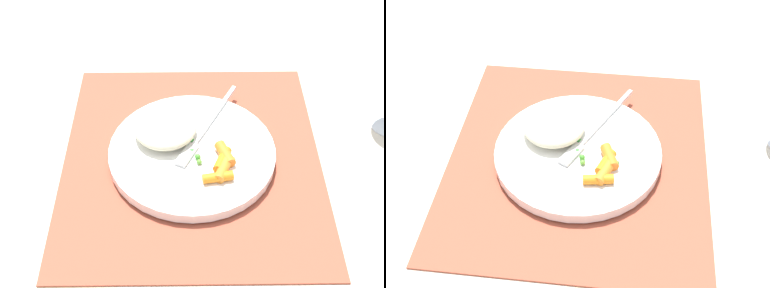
{
  "view_description": "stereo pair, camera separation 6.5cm",
  "coord_description": "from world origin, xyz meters",
  "views": [
    {
      "loc": [
        0.52,
        -0.01,
        0.55
      ],
      "look_at": [
        0.0,
        0.0,
        0.03
      ],
      "focal_mm": 48.63,
      "sensor_mm": 36.0,
      "label": 1
    },
    {
      "loc": [
        0.52,
        0.06,
        0.55
      ],
      "look_at": [
        0.0,
        0.0,
        0.03
      ],
      "focal_mm": 48.63,
      "sensor_mm": 36.0,
      "label": 2
    }
  ],
  "objects": [
    {
      "name": "pea_scatter",
      "position": [
        0.03,
        0.03,
        0.03
      ],
      "size": [
        0.08,
        0.07,
        0.01
      ],
      "color": "green",
      "rests_on": "plate"
    },
    {
      "name": "placemat",
      "position": [
        0.0,
        0.0,
        0.0
      ],
      "size": [
        0.41,
        0.37,
        0.01
      ],
      "primitive_type": "cube",
      "color": "#9E4733",
      "rests_on": "ground_plane"
    },
    {
      "name": "ground_plane",
      "position": [
        0.0,
        0.0,
        0.0
      ],
      "size": [
        2.4,
        2.4,
        0.0
      ],
      "primitive_type": "plane",
      "color": "beige"
    },
    {
      "name": "fork",
      "position": [
        -0.03,
        0.02,
        0.02
      ],
      "size": [
        0.17,
        0.1,
        0.01
      ],
      "color": "silver",
      "rests_on": "plate"
    },
    {
      "name": "carrot_portion",
      "position": [
        0.04,
        0.04,
        0.03
      ],
      "size": [
        0.07,
        0.05,
        0.02
      ],
      "color": "orange",
      "rests_on": "plate"
    },
    {
      "name": "rice_mound",
      "position": [
        -0.03,
        -0.04,
        0.04
      ],
      "size": [
        0.09,
        0.09,
        0.03
      ],
      "primitive_type": "ellipsoid",
      "color": "beige",
      "rests_on": "plate"
    },
    {
      "name": "plate",
      "position": [
        0.0,
        0.0,
        0.01
      ],
      "size": [
        0.24,
        0.24,
        0.02
      ],
      "primitive_type": "cylinder",
      "color": "white",
      "rests_on": "placemat"
    }
  ]
}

